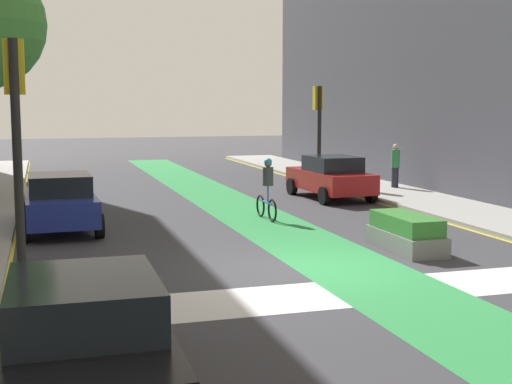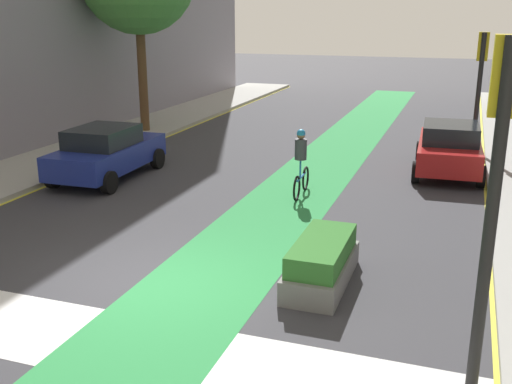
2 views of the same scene
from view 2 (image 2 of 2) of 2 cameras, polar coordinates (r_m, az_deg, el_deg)
The scene contains 10 objects.
ground_plane at distance 11.40m, azimuth -10.10°, elevation -8.61°, with size 120.00×120.00×0.00m, color #38383D.
bike_lane_paint at distance 10.99m, azimuth -5.57°, elevation -9.40°, with size 2.40×60.00×0.01m, color #2D8C47.
crosswalk_band at distance 9.92m, azimuth -15.83°, elevation -13.10°, with size 12.00×1.80×0.01m, color silver.
curb_stripe_right at distance 10.18m, azimuth 21.83°, elevation -12.89°, with size 0.16×60.00×0.01m, color yellow.
traffic_signal_near_right at distance 7.81m, azimuth 21.91°, elevation 3.41°, with size 0.35×0.52×4.57m.
traffic_signal_far_right at distance 22.25m, azimuth 20.47°, elevation 10.78°, with size 0.35×0.52×4.16m.
car_red_right_far at distance 19.52m, azimuth 17.79°, elevation 4.01°, with size 2.17×4.27×1.57m.
car_blue_left_far at distance 18.57m, azimuth -13.95°, elevation 3.70°, with size 2.11×4.25×1.57m.
cyclist_in_lane at distance 16.21m, azimuth 4.28°, elevation 2.90°, with size 0.32×1.73×1.86m.
median_planter at distance 11.21m, azimuth 6.22°, elevation -6.64°, with size 0.97×2.38×0.85m.
Camera 2 is at (5.20, -8.93, 4.83)m, focal length 42.33 mm.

